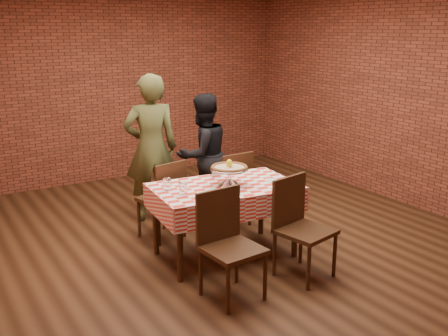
{
  "coord_description": "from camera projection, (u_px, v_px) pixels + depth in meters",
  "views": [
    {
      "loc": [
        -2.83,
        -4.6,
        2.3
      ],
      "look_at": [
        -0.15,
        -0.28,
        0.91
      ],
      "focal_mm": 41.8,
      "sensor_mm": 36.0,
      "label": 1
    }
  ],
  "objects": [
    {
      "name": "ground",
      "position": [
        222.0,
        240.0,
        5.82
      ],
      "size": [
        6.0,
        6.0,
        0.0
      ],
      "primitive_type": "plane",
      "color": "black",
      "rests_on": "ground"
    },
    {
      "name": "back_wall",
      "position": [
        118.0,
        85.0,
        7.9
      ],
      "size": [
        5.5,
        0.0,
        5.5
      ],
      "primitive_type": "plane",
      "rotation": [
        1.57,
        0.0,
        0.0
      ],
      "color": "brown",
      "rests_on": "ground"
    },
    {
      "name": "table",
      "position": [
        225.0,
        221.0,
        5.33
      ],
      "size": [
        1.5,
        0.99,
        0.75
      ],
      "primitive_type": "cube",
      "rotation": [
        0.0,
        0.0,
        -0.1
      ],
      "color": "#39210F",
      "rests_on": "ground"
    },
    {
      "name": "tablecloth",
      "position": [
        225.0,
        197.0,
        5.26
      ],
      "size": [
        1.54,
        1.03,
        0.24
      ],
      "primitive_type": null,
      "rotation": [
        0.0,
        0.0,
        -0.1
      ],
      "color": "red",
      "rests_on": "table"
    },
    {
      "name": "pizza_stand",
      "position": [
        229.0,
        177.0,
        5.21
      ],
      "size": [
        0.44,
        0.44,
        0.18
      ],
      "primitive_type": null,
      "rotation": [
        0.0,
        0.0,
        0.1
      ],
      "color": "silver",
      "rests_on": "tablecloth"
    },
    {
      "name": "pizza",
      "position": [
        229.0,
        168.0,
        5.19
      ],
      "size": [
        0.4,
        0.4,
        0.03
      ],
      "primitive_type": "cylinder",
      "rotation": [
        0.0,
        0.0,
        0.1
      ],
      "color": "beige",
      "rests_on": "pizza_stand"
    },
    {
      "name": "lemon",
      "position": [
        229.0,
        163.0,
        5.18
      ],
      "size": [
        0.07,
        0.07,
        0.08
      ],
      "primitive_type": "ellipsoid",
      "rotation": [
        0.0,
        0.0,
        0.1
      ],
      "color": "yellow",
      "rests_on": "pizza"
    },
    {
      "name": "water_glass_left",
      "position": [
        183.0,
        189.0,
        4.92
      ],
      "size": [
        0.08,
        0.08,
        0.12
      ],
      "primitive_type": "cylinder",
      "rotation": [
        0.0,
        0.0,
        -0.1
      ],
      "color": "white",
      "rests_on": "tablecloth"
    },
    {
      "name": "water_glass_right",
      "position": [
        167.0,
        184.0,
        5.06
      ],
      "size": [
        0.08,
        0.08,
        0.12
      ],
      "primitive_type": "cylinder",
      "rotation": [
        0.0,
        0.0,
        -0.1
      ],
      "color": "white",
      "rests_on": "tablecloth"
    },
    {
      "name": "side_plate",
      "position": [
        272.0,
        180.0,
        5.38
      ],
      "size": [
        0.16,
        0.16,
        0.01
      ],
      "primitive_type": "cylinder",
      "rotation": [
        0.0,
        0.0,
        -0.1
      ],
      "color": "white",
      "rests_on": "tablecloth"
    },
    {
      "name": "sweetener_packet_a",
      "position": [
        284.0,
        182.0,
        5.35
      ],
      "size": [
        0.06,
        0.04,
        0.0
      ],
      "primitive_type": "cube",
      "rotation": [
        0.0,
        0.0,
        0.22
      ],
      "color": "white",
      "rests_on": "tablecloth"
    },
    {
      "name": "sweetener_packet_b",
      "position": [
        286.0,
        181.0,
        5.37
      ],
      "size": [
        0.06,
        0.06,
        0.0
      ],
      "primitive_type": "cube",
      "rotation": [
        0.0,
        0.0,
        -0.52
      ],
      "color": "white",
      "rests_on": "tablecloth"
    },
    {
      "name": "condiment_caddy",
      "position": [
        215.0,
        171.0,
        5.48
      ],
      "size": [
        0.11,
        0.09,
        0.14
      ],
      "primitive_type": "cube",
      "rotation": [
        0.0,
        0.0,
        -0.14
      ],
      "color": "silver",
      "rests_on": "tablecloth"
    },
    {
      "name": "chair_near_left",
      "position": [
        233.0,
        247.0,
        4.46
      ],
      "size": [
        0.5,
        0.5,
        0.94
      ],
      "primitive_type": null,
      "rotation": [
        0.0,
        0.0,
        0.08
      ],
      "color": "#39210F",
      "rests_on": "ground"
    },
    {
      "name": "chair_near_right",
      "position": [
        306.0,
        229.0,
        4.85
      ],
      "size": [
        0.55,
        0.55,
        0.94
      ],
      "primitive_type": null,
      "rotation": [
        0.0,
        0.0,
        0.21
      ],
      "color": "#39210F",
      "rests_on": "ground"
    },
    {
      "name": "chair_far_left",
      "position": [
        161.0,
        199.0,
        5.78
      ],
      "size": [
        0.5,
        0.5,
        0.9
      ],
      "primitive_type": null,
      "rotation": [
        0.0,
        0.0,
        3.38
      ],
      "color": "#39210F",
      "rests_on": "ground"
    },
    {
      "name": "chair_far_right",
      "position": [
        228.0,
        188.0,
        6.18
      ],
      "size": [
        0.44,
        0.44,
        0.91
      ],
      "primitive_type": null,
      "rotation": [
        0.0,
        0.0,
        3.19
      ],
      "color": "#39210F",
      "rests_on": "ground"
    },
    {
      "name": "diner_olive",
      "position": [
        151.0,
        148.0,
        6.24
      ],
      "size": [
        0.73,
        0.57,
        1.78
      ],
      "primitive_type": "imported",
      "rotation": [
        0.0,
        0.0,
        2.89
      ],
      "color": "#484C25",
      "rests_on": "ground"
    },
    {
      "name": "diner_black",
      "position": [
        203.0,
        155.0,
        6.47
      ],
      "size": [
        0.81,
        0.67,
        1.52
      ],
      "primitive_type": "imported",
      "rotation": [
        0.0,
        0.0,
        3.27
      ],
      "color": "black",
      "rests_on": "ground"
    }
  ]
}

